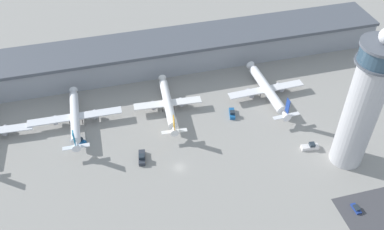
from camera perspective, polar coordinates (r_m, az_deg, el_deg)
ground_plane at (r=169.98m, az=-1.68°, el=-7.00°), size 1000.00×1000.00×0.00m
terminal_building at (r=217.39m, az=-6.07°, el=7.92°), size 244.06×25.00×14.73m
control_tower at (r=165.02m, az=21.91°, el=1.36°), size 15.58×15.58×59.58m
airplane_gate_bravo at (r=190.82m, az=-15.35°, el=-0.27°), size 40.31×38.96×12.70m
airplane_gate_charlie at (r=191.62m, az=-3.23°, el=1.54°), size 30.72×39.38×12.38m
airplane_gate_delta at (r=202.27m, az=9.99°, el=3.38°), size 36.90×41.40×13.44m
service_truck_catering at (r=182.83m, az=15.48°, el=-4.10°), size 7.42×3.37×2.78m
service_truck_fuel at (r=184.69m, az=-14.82°, el=-3.37°), size 6.14×6.00×2.71m
service_truck_baggage at (r=192.05m, az=5.37°, el=0.21°), size 3.82×7.06×2.63m
service_truck_water at (r=173.20m, az=-6.70°, el=-5.66°), size 3.78×7.93×2.94m
car_white_wagon at (r=167.76m, az=21.04°, el=-11.55°), size 2.07×4.55×1.48m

